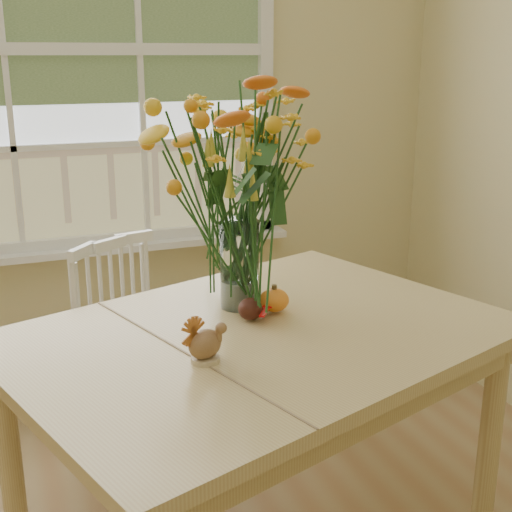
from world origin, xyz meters
name	(u,v)px	position (x,y,z in m)	size (l,w,h in m)	color
wall_back	(8,99)	(0.00, 2.25, 1.35)	(4.00, 0.02, 2.70)	beige
window	(4,54)	(0.00, 2.21, 1.53)	(2.42, 0.12, 1.74)	silver
dining_table	(258,359)	(0.59, 0.90, 0.67)	(1.66, 1.41, 0.76)	tan
windsor_chair	(130,340)	(0.34, 1.61, 0.48)	(0.53, 0.52, 0.84)	white
flower_vase	(239,177)	(0.61, 1.11, 1.18)	(0.58, 0.58, 0.69)	white
pumpkin	(274,301)	(0.69, 1.02, 0.79)	(0.09, 0.09, 0.07)	orange
turkey_figurine	(205,344)	(0.38, 0.75, 0.81)	(0.12, 0.10, 0.12)	#CCB78C
dark_gourd	(250,310)	(0.59, 0.98, 0.79)	(0.13, 0.10, 0.07)	#38160F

